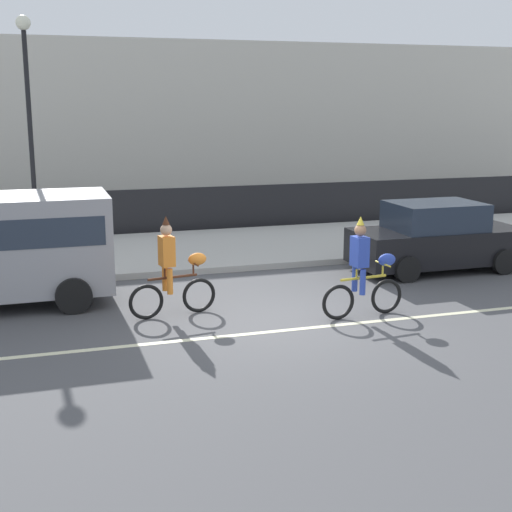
% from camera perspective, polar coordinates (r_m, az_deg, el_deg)
% --- Properties ---
extents(ground_plane, '(80.00, 80.00, 0.00)m').
position_cam_1_polar(ground_plane, '(13.21, 2.37, -5.25)').
color(ground_plane, '#4C4C4F').
extents(road_centre_line, '(36.00, 0.14, 0.01)m').
position_cam_1_polar(road_centre_line, '(12.76, 3.13, -5.88)').
color(road_centre_line, beige).
rests_on(road_centre_line, ground).
extents(sidewalk_curb, '(60.00, 5.00, 0.15)m').
position_cam_1_polar(sidewalk_curb, '(19.24, -4.17, 0.55)').
color(sidewalk_curb, '#ADAAA3').
rests_on(sidewalk_curb, ground).
extents(fence_line, '(40.00, 0.08, 1.40)m').
position_cam_1_polar(fence_line, '(21.92, -5.94, 3.62)').
color(fence_line, black).
rests_on(fence_line, ground).
extents(building_backdrop, '(28.00, 8.00, 6.14)m').
position_cam_1_polar(building_backdrop, '(30.52, -5.52, 10.54)').
color(building_backdrop, beige).
rests_on(building_backdrop, ground).
extents(parade_cyclist_orange, '(1.71, 0.52, 1.92)m').
position_cam_1_polar(parade_cyclist_orange, '(13.42, -6.65, -1.31)').
color(parade_cyclist_orange, black).
rests_on(parade_cyclist_orange, ground).
extents(parade_cyclist_cobalt, '(1.72, 0.50, 1.92)m').
position_cam_1_polar(parade_cyclist_cobalt, '(13.43, 8.65, -1.35)').
color(parade_cyclist_cobalt, black).
rests_on(parade_cyclist_cobalt, ground).
extents(parked_car_black, '(4.10, 1.92, 1.64)m').
position_cam_1_polar(parked_car_black, '(17.53, 14.24, 1.40)').
color(parked_car_black, black).
rests_on(parked_car_black, ground).
extents(street_lamp_post, '(0.36, 0.36, 5.86)m').
position_cam_1_polar(street_lamp_post, '(18.84, -17.76, 11.75)').
color(street_lamp_post, black).
rests_on(street_lamp_post, sidewalk_curb).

